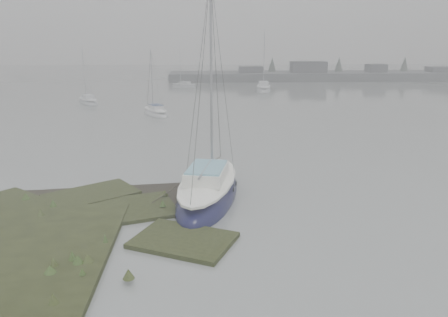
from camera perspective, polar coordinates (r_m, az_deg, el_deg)
ground at (r=45.73m, az=-4.61°, el=6.35°), size 160.00×160.00×0.00m
far_shoreline at (r=81.45m, az=15.50°, el=10.46°), size 60.00×8.00×4.15m
sailboat_main at (r=20.29m, az=-2.07°, el=-4.40°), size 4.02×7.95×10.72m
sailboat_white at (r=42.98m, az=-8.91°, el=5.91°), size 3.57×4.89×6.65m
sailboat_far_a at (r=52.19m, az=-17.32°, el=7.07°), size 3.73×4.83×6.64m
sailboat_far_b at (r=62.08m, az=5.17°, el=9.00°), size 2.81×6.40×8.74m
sailboat_far_c at (r=66.54m, az=-5.27°, el=9.36°), size 4.42×3.47×6.09m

